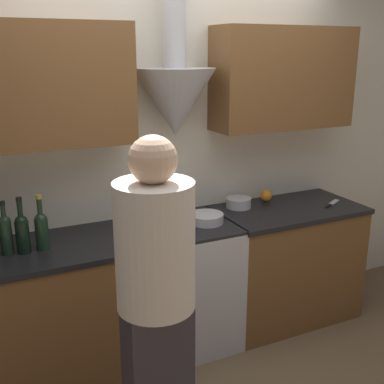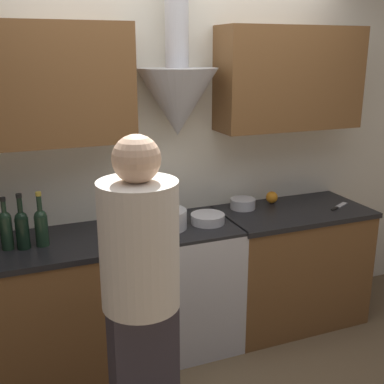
% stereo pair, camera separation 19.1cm
% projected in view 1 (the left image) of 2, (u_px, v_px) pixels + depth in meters
% --- Properties ---
extents(ground_plane, '(12.00, 12.00, 0.00)m').
position_uv_depth(ground_plane, '(208.00, 368.00, 3.14)').
color(ground_plane, brown).
extents(wall_back, '(8.40, 0.53, 2.60)m').
position_uv_depth(wall_back, '(163.00, 132.00, 3.24)').
color(wall_back, silver).
rests_on(wall_back, ground_plane).
extents(counter_left, '(1.32, 0.62, 0.88)m').
position_uv_depth(counter_left, '(43.00, 316.00, 2.92)').
color(counter_left, brown).
rests_on(counter_left, ground_plane).
extents(counter_right, '(1.07, 0.62, 0.88)m').
position_uv_depth(counter_right, '(285.00, 262.00, 3.66)').
color(counter_right, brown).
rests_on(counter_right, ground_plane).
extents(stove_range, '(0.62, 0.60, 0.88)m').
position_uv_depth(stove_range, '(186.00, 284.00, 3.31)').
color(stove_range, silver).
rests_on(stove_range, ground_plane).
extents(wine_bottle_4, '(0.07, 0.07, 0.31)m').
position_uv_depth(wine_bottle_4, '(6.00, 232.00, 2.69)').
color(wine_bottle_4, black).
rests_on(wine_bottle_4, counter_left).
extents(wine_bottle_5, '(0.08, 0.08, 0.33)m').
position_uv_depth(wine_bottle_5, '(22.00, 231.00, 2.71)').
color(wine_bottle_5, black).
rests_on(wine_bottle_5, counter_left).
extents(wine_bottle_6, '(0.08, 0.08, 0.33)m').
position_uv_depth(wine_bottle_6, '(42.00, 229.00, 2.75)').
color(wine_bottle_6, black).
rests_on(wine_bottle_6, counter_left).
extents(stock_pot, '(0.25, 0.25, 0.12)m').
position_uv_depth(stock_pot, '(167.00, 220.00, 3.09)').
color(stock_pot, silver).
rests_on(stock_pot, stove_range).
extents(mixing_bowl, '(0.23, 0.23, 0.06)m').
position_uv_depth(mixing_bowl, '(206.00, 218.00, 3.21)').
color(mixing_bowl, silver).
rests_on(mixing_bowl, stove_range).
extents(orange_fruit, '(0.09, 0.09, 0.09)m').
position_uv_depth(orange_fruit, '(266.00, 196.00, 3.66)').
color(orange_fruit, orange).
rests_on(orange_fruit, counter_right).
extents(saucepan, '(0.18, 0.18, 0.07)m').
position_uv_depth(saucepan, '(239.00, 203.00, 3.52)').
color(saucepan, silver).
rests_on(saucepan, counter_right).
extents(chefs_knife, '(0.22, 0.13, 0.01)m').
position_uv_depth(chefs_knife, '(332.00, 203.00, 3.61)').
color(chefs_knife, silver).
rests_on(chefs_knife, counter_right).
extents(person_foreground_left, '(0.34, 0.34, 1.67)m').
position_uv_depth(person_foreground_left, '(156.00, 304.00, 2.10)').
color(person_foreground_left, '#38333D').
rests_on(person_foreground_left, ground_plane).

